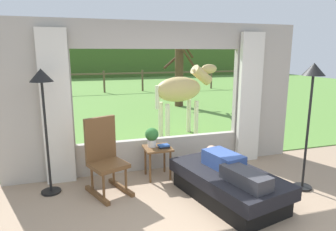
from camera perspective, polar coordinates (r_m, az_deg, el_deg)
The scene contains 16 objects.
back_wall_with_window at distance 5.17m, azimuth -1.51°, elevation 3.18°, with size 5.20×0.12×2.55m.
curtain_panel_left at distance 4.87m, azimuth -20.57°, elevation 1.25°, with size 0.44×0.10×2.40m, color silver.
curtain_panel_right at distance 5.75m, azimuth 15.35°, elevation 3.14°, with size 0.44×0.10×2.40m, color silver.
outdoor_pasture_lawn at distance 16.01m, azimuth -12.17°, elevation 4.46°, with size 36.00×21.68×0.02m, color #568438.
distant_hill_ridge at distance 25.71m, azimuth -14.35°, elevation 9.78°, with size 36.00×2.00×2.40m, color #415F27.
recliner_sofa at distance 4.38m, azimuth 11.30°, elevation -12.85°, with size 1.26×1.86×0.42m.
reclining_person at distance 4.23m, azimuth 11.79°, elevation -9.36°, with size 0.47×1.43×0.22m.
rocking_chair at distance 4.51m, azimuth -12.07°, elevation -7.66°, with size 0.69×0.80×1.12m.
side_table at distance 4.93m, azimuth -2.00°, elevation -7.14°, with size 0.44×0.44×0.52m.
potted_plant at distance 4.89m, azimuth -3.12°, elevation -3.93°, with size 0.22×0.22×0.32m.
book_stack at distance 4.86m, azimuth -0.78°, elevation -5.90°, with size 0.19×0.14×0.06m.
floor_lamp_left at distance 4.48m, azimuth -22.89°, elevation 3.79°, with size 0.32×0.32×1.83m.
floor_lamp_right at distance 4.75m, azimuth 25.87°, elevation 4.66°, with size 0.32×0.32×1.90m.
horse at distance 7.25m, azimuth 2.65°, elevation 4.97°, with size 1.82×0.85×1.73m.
pasture_tree at distance 11.30m, azimuth 2.25°, elevation 8.45°, with size 1.18×1.15×3.00m.
pasture_fence_line at distance 15.59m, azimuth -12.17°, elevation 6.98°, with size 16.10×0.10×1.10m.
Camera 1 is at (-1.38, -2.66, 2.05)m, focal length 31.80 mm.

